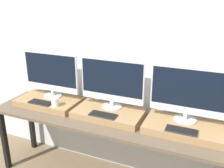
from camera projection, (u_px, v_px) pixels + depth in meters
wall_back at (120, 58)px, 2.57m from camera, size 8.00×0.04×2.60m
workbench at (106, 126)px, 2.47m from camera, size 2.44×0.57×0.76m
wooden_riser_left at (49, 101)px, 2.76m from camera, size 0.68×0.39×0.07m
monitor_left at (51, 74)px, 2.74m from camera, size 0.66×0.20×0.50m
keyboard_left at (41, 103)px, 2.64m from camera, size 0.27×0.12×0.01m
mug at (55, 102)px, 2.56m from camera, size 0.08×0.08×0.09m
wooden_riser_center at (109, 113)px, 2.49m from camera, size 0.68×0.39×0.07m
monitor_center at (112, 83)px, 2.46m from camera, size 0.66×0.20×0.50m
keyboard_center at (103, 115)px, 2.37m from camera, size 0.27×0.12×0.01m
wooden_riser_right at (183, 128)px, 2.22m from camera, size 0.68×0.39×0.07m
monitor_right at (188, 93)px, 2.19m from camera, size 0.66×0.20×0.50m
keyboard_right at (181, 130)px, 2.10m from camera, size 0.27×0.12×0.01m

